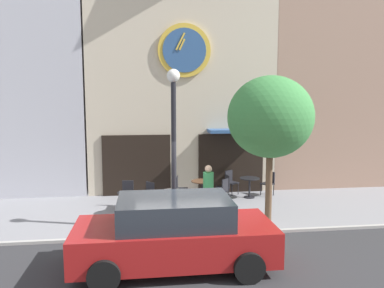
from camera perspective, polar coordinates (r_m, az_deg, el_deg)
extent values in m
cube|color=gray|center=(12.48, -2.52, -10.28)|extent=(26.01, 4.64, 0.05)
cube|color=#A8A5A0|center=(10.29, -1.43, -13.72)|extent=(26.01, 0.12, 0.08)
cube|color=beige|center=(15.49, -1.67, 10.10)|extent=(7.31, 2.39, 9.04)
cylinder|color=gold|center=(14.33, -1.18, 14.04)|extent=(1.98, 0.10, 1.98)
cylinder|color=#2D5184|center=(14.27, -1.15, 14.07)|extent=(1.62, 0.04, 1.62)
cube|color=gold|center=(14.25, -1.53, 14.90)|extent=(0.25, 0.03, 0.43)
cube|color=gold|center=(14.26, -1.78, 15.33)|extent=(0.36, 0.03, 0.65)
cube|color=black|center=(14.39, -8.41, -3.21)|extent=(2.56, 0.10, 2.30)
cube|color=black|center=(14.76, 5.93, -2.91)|extent=(2.56, 0.10, 2.30)
cube|color=#33568C|center=(14.35, 7.13, 2.02)|extent=(2.34, 0.90, 0.12)
cube|color=#B2B2BC|center=(17.25, -26.01, 16.63)|extent=(6.08, 3.87, 13.54)
cube|color=#9E7A66|center=(18.09, 20.61, 15.06)|extent=(6.18, 3.38, 12.71)
cylinder|color=black|center=(10.81, -2.72, -11.90)|extent=(0.32, 0.32, 0.36)
cylinder|color=black|center=(10.36, -2.78, -2.06)|extent=(0.14, 0.14, 4.10)
sphere|color=white|center=(10.25, -2.86, 10.35)|extent=(0.36, 0.36, 0.36)
cylinder|color=brown|center=(11.55, 11.61, -5.96)|extent=(0.20, 0.20, 2.24)
ellipsoid|color=#3D8442|center=(11.28, 11.86, 4.06)|extent=(2.55, 2.30, 2.42)
cylinder|color=black|center=(12.20, -9.82, -8.92)|extent=(0.07, 0.07, 0.71)
cylinder|color=black|center=(12.30, -9.79, -10.44)|extent=(0.40, 0.40, 0.03)
cylinder|color=black|center=(12.11, -9.86, -7.30)|extent=(0.61, 0.61, 0.03)
cylinder|color=black|center=(12.20, -3.04, -8.79)|extent=(0.07, 0.07, 0.72)
cylinder|color=black|center=(12.30, -3.03, -10.34)|extent=(0.40, 0.40, 0.03)
cylinder|color=gray|center=(12.11, -3.05, -7.14)|extent=(0.64, 0.64, 0.03)
cylinder|color=black|center=(13.55, 1.54, -7.18)|extent=(0.07, 0.07, 0.73)
cylinder|color=black|center=(13.64, 1.53, -8.60)|extent=(0.40, 0.40, 0.03)
cylinder|color=brown|center=(13.46, 1.54, -5.68)|extent=(0.78, 0.78, 0.03)
cylinder|color=black|center=(14.17, 8.74, -6.62)|extent=(0.07, 0.07, 0.73)
cylinder|color=black|center=(14.25, 8.71, -7.99)|extent=(0.40, 0.40, 0.03)
cylinder|color=black|center=(14.09, 8.77, -5.17)|extent=(0.73, 0.73, 0.03)
cube|color=black|center=(12.88, -9.82, -7.63)|extent=(0.44, 0.44, 0.04)
cube|color=black|center=(13.00, -9.72, -6.47)|extent=(0.38, 0.08, 0.45)
cylinder|color=black|center=(12.81, -10.69, -8.77)|extent=(0.03, 0.03, 0.45)
cylinder|color=black|center=(12.75, -9.16, -8.81)|extent=(0.03, 0.03, 0.45)
cylinder|color=black|center=(13.13, -10.42, -8.37)|extent=(0.03, 0.03, 0.45)
cylinder|color=black|center=(13.08, -8.94, -8.41)|extent=(0.03, 0.03, 0.45)
cube|color=black|center=(13.49, -1.52, -6.86)|extent=(0.46, 0.46, 0.04)
cube|color=black|center=(13.45, -2.29, -5.92)|extent=(0.10, 0.38, 0.45)
cylinder|color=black|center=(13.37, -0.84, -7.98)|extent=(0.03, 0.03, 0.45)
cylinder|color=black|center=(13.70, -0.75, -7.61)|extent=(0.03, 0.03, 0.45)
cylinder|color=black|center=(13.39, -2.30, -7.96)|extent=(0.03, 0.03, 0.45)
cylinder|color=black|center=(13.72, -2.18, -7.59)|extent=(0.03, 0.03, 0.45)
cube|color=black|center=(12.61, -6.97, -7.90)|extent=(0.56, 0.56, 0.04)
cube|color=black|center=(12.67, -6.37, -6.77)|extent=(0.28, 0.31, 0.45)
cylinder|color=black|center=(12.68, -8.05, -8.88)|extent=(0.03, 0.03, 0.45)
cylinder|color=black|center=(12.44, -7.02, -9.18)|extent=(0.03, 0.03, 0.45)
cylinder|color=black|center=(12.90, -6.89, -8.59)|extent=(0.03, 0.03, 0.45)
cylinder|color=black|center=(12.66, -5.85, -8.88)|extent=(0.03, 0.03, 0.45)
cube|color=black|center=(14.55, 6.10, -5.87)|extent=(0.55, 0.55, 0.04)
cube|color=black|center=(14.63, 5.60, -4.89)|extent=(0.34, 0.24, 0.45)
cylinder|color=black|center=(14.37, 6.11, -6.96)|extent=(0.03, 0.03, 0.45)
cylinder|color=black|center=(14.61, 7.04, -6.74)|extent=(0.03, 0.03, 0.45)
cylinder|color=black|center=(14.60, 5.14, -6.72)|extent=(0.03, 0.03, 0.45)
cylinder|color=black|center=(14.84, 6.07, -6.51)|extent=(0.03, 0.03, 0.45)
cube|color=black|center=(13.24, 4.37, -7.15)|extent=(0.57, 0.57, 0.04)
cube|color=black|center=(13.09, 5.05, -6.30)|extent=(0.29, 0.30, 0.45)
cylinder|color=black|center=(13.52, 4.13, -7.83)|extent=(0.03, 0.03, 0.45)
cylinder|color=black|center=(13.24, 3.34, -8.14)|extent=(0.03, 0.03, 0.45)
cylinder|color=black|center=(13.35, 5.38, -8.03)|extent=(0.03, 0.03, 0.45)
cylinder|color=black|center=(13.07, 4.61, -8.36)|extent=(0.03, 0.03, 0.45)
cube|color=black|center=(13.77, 4.70, -6.60)|extent=(0.46, 0.46, 0.04)
cube|color=black|center=(13.78, 5.41, -5.63)|extent=(0.10, 0.38, 0.45)
cylinder|color=black|center=(13.92, 3.78, -7.39)|extent=(0.03, 0.03, 0.45)
cylinder|color=black|center=(13.61, 4.27, -7.73)|extent=(0.03, 0.03, 0.45)
cylinder|color=black|center=(14.03, 5.10, -7.29)|extent=(0.03, 0.03, 0.45)
cylinder|color=black|center=(13.73, 5.61, -7.62)|extent=(0.03, 0.03, 0.45)
cube|color=black|center=(14.58, 11.39, -5.94)|extent=(0.55, 0.55, 0.04)
cube|color=black|center=(14.67, 11.86, -4.97)|extent=(0.23, 0.34, 0.45)
cylinder|color=black|center=(14.62, 10.42, -6.80)|extent=(0.03, 0.03, 0.45)
cylinder|color=black|center=(14.40, 11.45, -7.03)|extent=(0.03, 0.03, 0.45)
cylinder|color=black|center=(14.87, 11.28, -6.58)|extent=(0.03, 0.03, 0.45)
cylinder|color=black|center=(14.66, 12.31, -6.80)|extent=(0.03, 0.03, 0.45)
cylinder|color=#2D2D38|center=(11.60, 2.48, -9.30)|extent=(0.35, 0.35, 0.85)
cylinder|color=#338C4C|center=(11.42, 2.50, -5.81)|extent=(0.44, 0.44, 0.60)
sphere|color=tan|center=(11.34, 2.51, -3.79)|extent=(0.22, 0.22, 0.22)
cube|color=maroon|center=(8.43, -2.68, -14.46)|extent=(4.30, 1.81, 0.75)
cube|color=#262B33|center=(8.21, -2.70, -10.21)|extent=(2.41, 1.59, 0.60)
cylinder|color=black|center=(7.95, 8.66, -18.06)|extent=(0.64, 0.22, 0.64)
cylinder|color=black|center=(9.56, 5.66, -13.60)|extent=(0.64, 0.22, 0.64)
cylinder|color=black|center=(7.74, -13.25, -18.91)|extent=(0.64, 0.22, 0.64)
cylinder|color=black|center=(9.38, -12.05, -14.13)|extent=(0.64, 0.22, 0.64)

